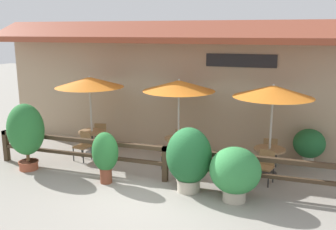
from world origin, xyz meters
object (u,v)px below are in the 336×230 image
(patio_umbrella_near, at_px, (90,82))
(chair_far_streetside, at_px, (265,165))
(chair_middle_streetside, at_px, (172,152))
(patio_umbrella_far, at_px, (273,91))
(chair_near_wallside, at_px, (102,133))
(potted_plant_tall_tropical, at_px, (105,154))
(dining_table_near, at_px, (92,136))
(potted_plant_small_flowering, at_px, (235,172))
(potted_plant_entrance_palm, at_px, (26,131))
(potted_plant_corner_fern, at_px, (189,158))
(chair_middle_wallside, at_px, (183,140))
(dining_table_far, at_px, (269,154))
(chair_far_wallside, at_px, (270,150))
(patio_umbrella_middle, at_px, (179,86))
(dining_table_middle, at_px, (178,143))
(potted_plant_broad_leaf, at_px, (309,144))
(chair_near_streetside, at_px, (83,144))

(patio_umbrella_near, bearing_deg, chair_far_streetside, -7.83)
(chair_middle_streetside, xyz_separation_m, patio_umbrella_far, (2.69, 0.42, 1.84))
(chair_near_wallside, height_order, chair_middle_streetside, same)
(potted_plant_tall_tropical, bearing_deg, patio_umbrella_far, 26.57)
(dining_table_near, relative_size, chair_near_wallside, 1.00)
(potted_plant_tall_tropical, distance_m, potted_plant_small_flowering, 3.35)
(chair_middle_streetside, height_order, potted_plant_entrance_palm, potted_plant_entrance_palm)
(potted_plant_corner_fern, bearing_deg, chair_near_wallside, 145.94)
(chair_middle_wallside, height_order, potted_plant_small_flowering, potted_plant_small_flowering)
(chair_middle_streetside, bearing_deg, dining_table_near, -178.20)
(potted_plant_tall_tropical, bearing_deg, dining_table_near, 127.18)
(dining_table_far, bearing_deg, patio_umbrella_near, 179.27)
(chair_middle_streetside, bearing_deg, chair_middle_wallside, 103.88)
(potted_plant_entrance_palm, xyz_separation_m, potted_plant_tall_tropical, (2.57, -0.17, -0.34))
(potted_plant_corner_fern, bearing_deg, dining_table_far, 45.01)
(patio_umbrella_near, distance_m, dining_table_far, 5.84)
(chair_far_streetside, bearing_deg, potted_plant_small_flowering, -99.20)
(dining_table_near, relative_size, chair_far_wallside, 1.00)
(dining_table_near, height_order, patio_umbrella_far, patio_umbrella_far)
(chair_near_wallside, bearing_deg, chair_middle_streetside, 145.77)
(chair_near_wallside, bearing_deg, patio_umbrella_far, 160.13)
(chair_middle_streetside, relative_size, dining_table_far, 1.00)
(chair_near_wallside, relative_size, potted_plant_corner_fern, 0.53)
(chair_near_wallside, relative_size, patio_umbrella_middle, 0.34)
(dining_table_near, xyz_separation_m, dining_table_middle, (2.89, 0.14, 0.00))
(chair_middle_streetside, bearing_deg, patio_umbrella_near, -178.20)
(potted_plant_entrance_palm, bearing_deg, potted_plant_broad_leaf, 20.84)
(dining_table_middle, relative_size, potted_plant_corner_fern, 0.53)
(dining_table_near, height_order, chair_near_streetside, chair_near_streetside)
(dining_table_middle, distance_m, chair_far_wallside, 2.71)
(potted_plant_tall_tropical, bearing_deg, dining_table_far, 26.57)
(patio_umbrella_near, relative_size, chair_middle_wallside, 2.93)
(dining_table_far, distance_m, potted_plant_broad_leaf, 1.52)
(patio_umbrella_near, xyz_separation_m, potted_plant_entrance_palm, (-1.00, -1.90, -1.19))
(patio_umbrella_near, height_order, dining_table_near, patio_umbrella_near)
(chair_middle_streetside, distance_m, chair_middle_wallside, 1.27)
(patio_umbrella_middle, distance_m, potted_plant_broad_leaf, 4.20)
(potted_plant_broad_leaf, bearing_deg, patio_umbrella_far, -134.67)
(patio_umbrella_far, bearing_deg, chair_far_streetside, -94.88)
(patio_umbrella_middle, bearing_deg, chair_middle_streetside, -90.33)
(chair_middle_streetside, bearing_deg, patio_umbrella_middle, 101.24)
(chair_far_streetside, distance_m, potted_plant_tall_tropical, 4.17)
(patio_umbrella_far, bearing_deg, dining_table_middle, 175.51)
(dining_table_middle, bearing_deg, chair_middle_streetside, -90.33)
(potted_plant_broad_leaf, bearing_deg, dining_table_far, -134.67)
(patio_umbrella_near, distance_m, potted_plant_entrance_palm, 2.46)
(dining_table_near, xyz_separation_m, potted_plant_entrance_palm, (-1.00, -1.90, 0.55))
(chair_far_wallside, bearing_deg, dining_table_far, 86.71)
(dining_table_far, height_order, potted_plant_corner_fern, potted_plant_corner_fern)
(chair_near_wallside, relative_size, dining_table_far, 1.00)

